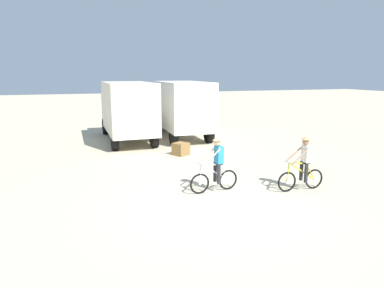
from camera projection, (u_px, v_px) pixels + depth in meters
The scene contains 6 objects.
ground_plane at pixel (218, 206), 10.16m from camera, with size 120.00×120.00×0.00m, color beige.
box_truck_cream_rv at pixel (127, 108), 19.57m from camera, with size 2.43×6.76×3.35m.
box_truck_white_box at pixel (181, 106), 20.85m from camera, with size 2.56×6.81×3.35m.
cyclist_orange_shirt at pixel (216, 167), 11.26m from camera, with size 1.73×0.52×1.82m.
cyclist_cowboy_hat at pixel (303, 166), 11.39m from camera, with size 1.73×0.52×1.82m.
supply_crate at pixel (181, 149), 16.42m from camera, with size 0.66×0.61×0.59m, color olive.
Camera 1 is at (-3.84, -8.82, 3.84)m, focal length 32.30 mm.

